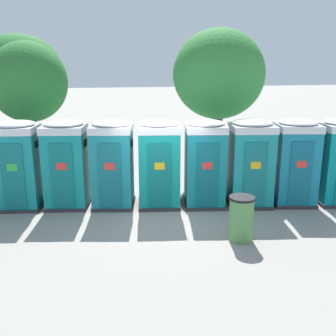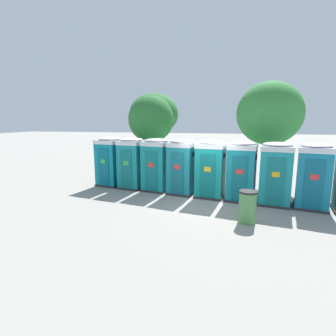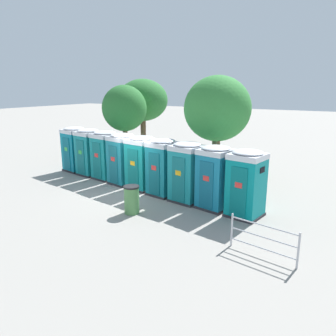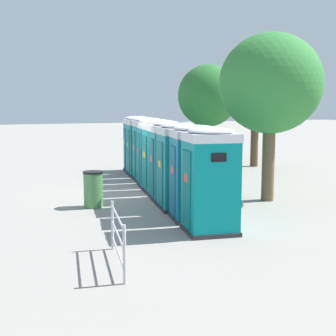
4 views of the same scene
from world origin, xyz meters
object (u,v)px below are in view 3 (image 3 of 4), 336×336
object	(u,v)px
street_tree_2	(124,109)
portapotty_1	(89,152)
portapotty_0	(75,149)
street_tree_1	(217,109)
portapotty_3	(122,159)
portapotty_6	(187,172)
portapotty_2	(106,155)
portapotty_5	(163,167)
event_barrier	(263,238)
portapotty_7	(215,177)
street_tree_0	(143,101)
portapotty_4	(142,162)
portapotty_8	(246,183)
trash_can	(132,200)

from	to	relation	value
street_tree_2	portapotty_1	bearing A→B (deg)	-90.55
portapotty_0	street_tree_1	distance (m)	8.45
street_tree_2	portapotty_3	bearing A→B (deg)	-54.36
portapotty_0	portapotty_6	size ratio (longest dim) A/B	1.00
portapotty_2	portapotty_5	world-z (taller)	same
portapotty_0	event_barrier	bearing A→B (deg)	-20.63
portapotty_7	event_barrier	xyz separation A→B (m)	(2.70, -2.92, -0.72)
portapotty_0	street_tree_0	bearing A→B (deg)	83.69
portapotty_0	street_tree_0	xyz separation A→B (m)	(0.65, 5.91, 2.52)
portapotty_5	street_tree_0	xyz separation A→B (m)	(-5.94, 7.09, 2.52)
portapotty_7	street_tree_2	size ratio (longest dim) A/B	0.52
street_tree_0	portapotty_4	bearing A→B (deg)	-55.99
street_tree_0	street_tree_2	distance (m)	3.08
portapotty_0	portapotty_3	world-z (taller)	same
portapotty_7	street_tree_2	xyz separation A→B (m)	(-7.89, 4.51, 2.15)
portapotty_0	event_barrier	world-z (taller)	portapotty_0
street_tree_2	street_tree_1	bearing A→B (deg)	-10.67
portapotty_8	street_tree_0	bearing A→B (deg)	142.14
portapotty_8	street_tree_1	size ratio (longest dim) A/B	0.48
portapotty_4	street_tree_1	xyz separation A→B (m)	(2.64, 2.64, 2.40)
portapotty_0	trash_can	distance (m)	7.72
portapotty_1	portapotty_5	distance (m)	5.36
portapotty_0	portapotty_1	xyz separation A→B (m)	(1.32, -0.25, 0.00)
portapotty_7	portapotty_8	world-z (taller)	same
portapotty_0	street_tree_0	size ratio (longest dim) A/B	0.48
portapotty_0	street_tree_0	distance (m)	6.46
portapotty_5	portapotty_7	world-z (taller)	same
portapotty_8	trash_can	distance (m)	4.34
portapotty_1	street_tree_2	bearing A→B (deg)	89.45
portapotty_8	portapotty_4	bearing A→B (deg)	170.83
portapotty_1	portapotty_2	world-z (taller)	same
portapotty_8	street_tree_2	xyz separation A→B (m)	(-9.22, 4.73, 2.15)
street_tree_1	trash_can	size ratio (longest dim) A/B	4.85
portapotty_5	event_barrier	size ratio (longest dim) A/B	1.25
portapotty_5	trash_can	xyz separation A→B (m)	(0.14, -2.53, -0.73)
portapotty_0	street_tree_2	bearing A→B (deg)	65.41
portapotty_3	portapotty_5	bearing A→B (deg)	-10.11
street_tree_0	portapotty_1	bearing A→B (deg)	-83.88
portapotty_7	portapotty_8	bearing A→B (deg)	-9.24
portapotty_0	portapotty_8	bearing A→B (deg)	-9.60
portapotty_0	portapotty_7	size ratio (longest dim) A/B	1.00
portapotty_0	portapotty_3	size ratio (longest dim) A/B	1.00
portapotty_1	portapotty_2	bearing A→B (deg)	-7.69
portapotty_0	portapotty_8	xyz separation A→B (m)	(10.56, -1.79, 0.00)
trash_can	portapotty_1	bearing A→B (deg)	147.51
portapotty_2	street_tree_1	world-z (taller)	street_tree_1
portapotty_0	portapotty_6	xyz separation A→B (m)	(7.91, -1.41, -0.00)
portapotty_7	trash_can	size ratio (longest dim) A/B	2.33
portapotty_2	portapotty_6	bearing A→B (deg)	-10.46
portapotty_3	street_tree_1	world-z (taller)	street_tree_1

